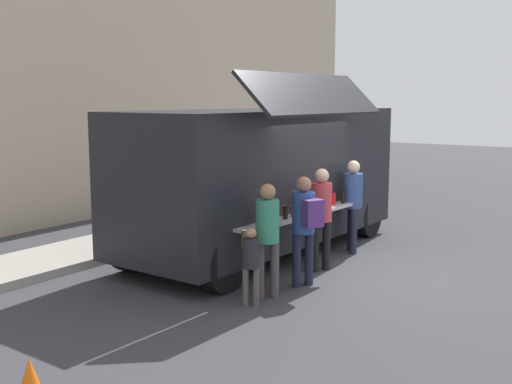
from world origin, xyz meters
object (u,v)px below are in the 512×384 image
Objects in this scene: trash_bin at (276,192)px; customer_front_ordering at (321,210)px; customer_mid_with_backpack at (305,220)px; customer_extra_browsing at (353,198)px; child_near_queue at (251,259)px; food_truck_main at (264,175)px; customer_rear_waiting at (266,231)px.

customer_front_ordering is (-4.58, -3.86, 0.58)m from trash_bin.
customer_mid_with_backpack is 0.98× the size of customer_extra_browsing.
customer_front_ordering is 1.49m from customer_extra_browsing.
customer_extra_browsing is 3.71m from child_near_queue.
food_truck_main reaches higher than trash_bin.
trash_bin is 0.55× the size of customer_rear_waiting.
child_near_queue is (-2.20, -0.08, -0.37)m from customer_front_ordering.
food_truck_main is at bearing -4.67° from customer_extra_browsing.
customer_mid_with_backpack is (-5.55, -4.10, 0.60)m from trash_bin.
customer_rear_waiting reaches higher than trash_bin.
child_near_queue is at bearing 54.80° from customer_extra_browsing.
customer_rear_waiting is (-0.79, 0.19, -0.05)m from customer_mid_with_backpack.
food_truck_main reaches higher than customer_rear_waiting.
child_near_queue is (-0.45, -0.03, -0.33)m from customer_rear_waiting.
customer_extra_browsing is (3.24, 0.18, 0.04)m from customer_rear_waiting.
customer_front_ordering is at bearing -28.90° from child_near_queue.
customer_mid_with_backpack reaches higher than child_near_queue.
food_truck_main is 3.58× the size of customer_extra_browsing.
food_truck_main is 6.75× the size of trash_bin.
customer_extra_browsing reaches higher than child_near_queue.
food_truck_main reaches higher than customer_front_ordering.
customer_mid_with_backpack is 1.02× the size of customer_rear_waiting.
food_truck_main is 3.71× the size of customer_rear_waiting.
customer_mid_with_backpack is at bearing -61.19° from customer_rear_waiting.
trash_bin is 4.89m from customer_extra_browsing.
food_truck_main is 1.75m from customer_extra_browsing.
food_truck_main is 4.78m from trash_bin.
customer_front_ordering reaches higher than trash_bin.
customer_front_ordering is 1.03× the size of customer_rear_waiting.
customer_extra_browsing is at bearing -27.70° from child_near_queue.
trash_bin is at bearing -26.03° from customer_mid_with_backpack.
trash_bin is at bearing 31.82° from food_truck_main.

